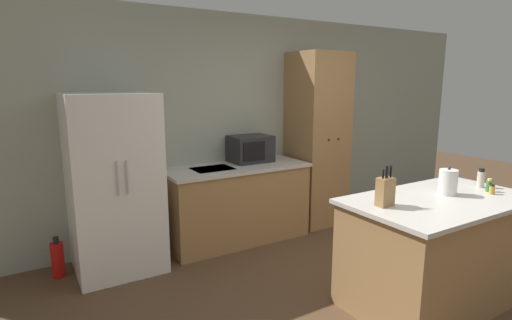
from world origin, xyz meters
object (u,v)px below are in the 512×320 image
spice_bottle_amber_oil (492,190)px  fire_extinguisher (58,259)px  pantry_cabinet (317,140)px  spice_bottle_tall_dark (489,186)px  kettle (448,182)px  refrigerator (114,184)px  knife_block (385,191)px  microwave (250,149)px  spice_bottle_short_red (481,178)px

spice_bottle_amber_oil → fire_extinguisher: spice_bottle_amber_oil is taller
pantry_cabinet → fire_extinguisher: size_ratio=5.51×
spice_bottle_tall_dark → kettle: size_ratio=0.48×
fire_extinguisher → refrigerator: bearing=-10.1°
knife_block → kettle: size_ratio=1.33×
refrigerator → spice_bottle_amber_oil: bearing=-39.5°
spice_bottle_amber_oil → kettle: 0.38m
microwave → spice_bottle_amber_oil: size_ratio=5.83×
knife_block → spice_bottle_short_red: bearing=-2.9°
refrigerator → kettle: (2.26, -1.95, 0.14)m
spice_bottle_short_red → pantry_cabinet: bearing=95.5°
spice_bottle_tall_dark → fire_extinguisher: (-3.19, 2.17, -0.77)m
pantry_cabinet → spice_bottle_short_red: pantry_cabinet is taller
kettle → fire_extinguisher: size_ratio=0.59×
kettle → refrigerator: bearing=139.3°
pantry_cabinet → microwave: 0.93m
pantry_cabinet → spice_bottle_short_red: bearing=-84.5°
microwave → fire_extinguisher: size_ratio=1.21×
pantry_cabinet → refrigerator: bearing=-178.6°
spice_bottle_amber_oil → spice_bottle_short_red: bearing=52.6°
refrigerator → spice_bottle_tall_dark: (2.65, -2.08, 0.09)m
microwave → spice_bottle_amber_oil: (0.99, -2.30, -0.10)m
spice_bottle_amber_oil → kettle: kettle is taller
microwave → kettle: microwave is taller
microwave → kettle: size_ratio=2.04×
spice_bottle_short_red → kettle: (-0.46, 0.01, 0.03)m
microwave → kettle: 2.22m
refrigerator → spice_bottle_short_red: 3.36m
spice_bottle_short_red → fire_extinguisher: (-3.27, 2.05, -0.80)m
microwave → spice_bottle_short_red: 2.40m
knife_block → fire_extinguisher: knife_block is taller
spice_bottle_tall_dark → pantry_cabinet: bearing=93.2°
refrigerator → kettle: refrigerator is taller
microwave → spice_bottle_tall_dark: (1.04, -2.24, -0.09)m
spice_bottle_short_red → kettle: 0.47m
pantry_cabinet → knife_block: (-0.96, -1.96, -0.08)m
spice_bottle_tall_dark → spice_bottle_amber_oil: bearing=-135.0°
spice_bottle_short_red → spice_bottle_amber_oil: 0.23m
spice_bottle_tall_dark → kettle: 0.41m
pantry_cabinet → knife_block: bearing=-116.1°
pantry_cabinet → spice_bottle_tall_dark: pantry_cabinet is taller
pantry_cabinet → kettle: bearing=-97.6°
pantry_cabinet → spice_bottle_amber_oil: size_ratio=26.56×
pantry_cabinet → spice_bottle_short_red: 2.04m
fire_extinguisher → pantry_cabinet: bearing=-0.6°
spice_bottle_short_red → fire_extinguisher: spice_bottle_short_red is taller
spice_bottle_short_red → spice_bottle_amber_oil: bearing=-127.4°
knife_block → spice_bottle_tall_dark: bearing=-9.3°
microwave → spice_bottle_tall_dark: microwave is taller
microwave → fire_extinguisher: bearing=-178.1°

